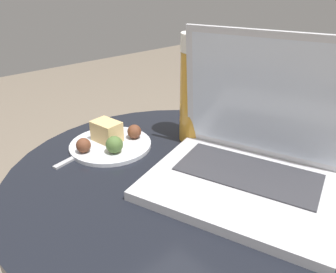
% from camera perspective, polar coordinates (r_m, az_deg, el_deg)
% --- Properties ---
extents(table, '(0.70, 0.70, 0.53)m').
position_cam_1_polar(table, '(0.75, 1.53, -14.69)').
color(table, black).
rests_on(table, ground_plane).
extents(laptop, '(0.41, 0.36, 0.28)m').
position_cam_1_polar(laptop, '(0.64, 14.05, -3.27)').
color(laptop, silver).
rests_on(laptop, table).
extents(beer_glass, '(0.08, 0.08, 0.25)m').
position_cam_1_polar(beer_glass, '(0.76, 4.92, 8.24)').
color(beer_glass, gold).
rests_on(beer_glass, table).
extents(snack_plate, '(0.19, 0.19, 0.06)m').
position_cam_1_polar(snack_plate, '(0.77, -10.06, -0.71)').
color(snack_plate, silver).
rests_on(snack_plate, table).
extents(fork, '(0.05, 0.17, 0.00)m').
position_cam_1_polar(fork, '(0.77, -13.39, -2.19)').
color(fork, '#B2B2B7').
rests_on(fork, table).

